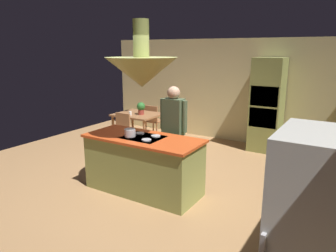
{
  "coord_description": "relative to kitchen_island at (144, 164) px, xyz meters",
  "views": [
    {
      "loc": [
        2.89,
        -4.1,
        2.31
      ],
      "look_at": [
        0.1,
        0.4,
        1.0
      ],
      "focal_mm": 33.62,
      "sensor_mm": 36.0,
      "label": 1
    }
  ],
  "objects": [
    {
      "name": "chair_facing_island",
      "position": [
        -1.7,
        1.44,
        0.03
      ],
      "size": [
        0.4,
        0.4,
        0.87
      ],
      "color": "#A16A42",
      "rests_on": "ground"
    },
    {
      "name": "ground",
      "position": [
        0.0,
        0.2,
        -0.47
      ],
      "size": [
        8.16,
        8.16,
        0.0
      ],
      "primitive_type": "plane",
      "color": "#AD7F51"
    },
    {
      "name": "pendant_light_over_table",
      "position": [
        -1.7,
        2.1,
        1.39
      ],
      "size": [
        0.32,
        0.32,
        0.82
      ],
      "color": "#E0B266"
    },
    {
      "name": "cup_on_table",
      "position": [
        -1.75,
        1.88,
        0.34
      ],
      "size": [
        0.07,
        0.07,
        0.09
      ],
      "primitive_type": "cylinder",
      "color": "white",
      "rests_on": "dining_table"
    },
    {
      "name": "chair_by_back_wall",
      "position": [
        -1.7,
        2.76,
        0.03
      ],
      "size": [
        0.4,
        0.4,
        0.87
      ],
      "rotation": [
        0.0,
        0.0,
        3.14
      ],
      "color": "#A16A42",
      "rests_on": "ground"
    },
    {
      "name": "potted_plant_on_table",
      "position": [
        -1.57,
        2.07,
        0.46
      ],
      "size": [
        0.2,
        0.2,
        0.3
      ],
      "color": "#99382D",
      "rests_on": "dining_table"
    },
    {
      "name": "kitchen_island",
      "position": [
        0.0,
        0.0,
        0.0
      ],
      "size": [
        1.93,
        0.84,
        0.95
      ],
      "color": "#8C934C",
      "rests_on": "ground"
    },
    {
      "name": "wall_back",
      "position": [
        0.0,
        3.65,
        0.81
      ],
      "size": [
        6.8,
        0.1,
        2.55
      ],
      "primitive_type": "cube",
      "color": "beige",
      "rests_on": "ground"
    },
    {
      "name": "cooking_pot_on_cooktop",
      "position": [
        -0.16,
        -0.13,
        0.54
      ],
      "size": [
        0.18,
        0.18,
        0.12
      ],
      "primitive_type": "cylinder",
      "color": "#B2B2B7",
      "rests_on": "kitchen_island"
    },
    {
      "name": "dining_table",
      "position": [
        -1.7,
        2.1,
        0.19
      ],
      "size": [
        1.06,
        0.89,
        0.76
      ],
      "color": "#A16A42",
      "rests_on": "ground"
    },
    {
      "name": "range_hood",
      "position": [
        0.0,
        0.0,
        1.51
      ],
      "size": [
        1.1,
        1.1,
        1.0
      ],
      "color": "#8C934C"
    },
    {
      "name": "person_at_island",
      "position": [
        0.16,
        0.69,
        0.5
      ],
      "size": [
        0.53,
        0.23,
        1.69
      ],
      "color": "tan",
      "rests_on": "ground"
    },
    {
      "name": "oven_tower",
      "position": [
        1.1,
        3.24,
        0.59
      ],
      "size": [
        0.66,
        0.62,
        2.12
      ],
      "color": "#8C934C",
      "rests_on": "ground"
    }
  ]
}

